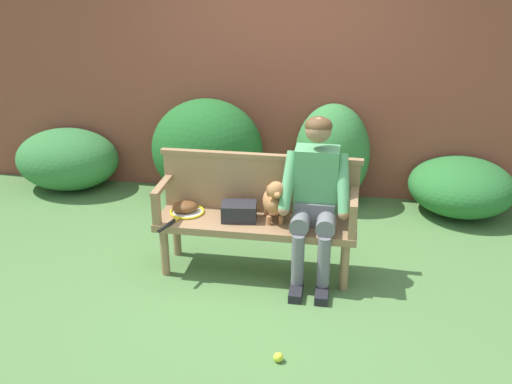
{
  "coord_description": "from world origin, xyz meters",
  "views": [
    {
      "loc": [
        0.7,
        -4.25,
        2.54
      ],
      "look_at": [
        0.0,
        0.0,
        0.72
      ],
      "focal_mm": 41.37,
      "sensor_mm": 36.0,
      "label": 1
    }
  ],
  "objects": [
    {
      "name": "hedge_bush_far_left",
      "position": [
        0.54,
        1.55,
        0.53
      ],
      "size": [
        0.77,
        0.76,
        1.06
      ],
      "primitive_type": "ellipsoid",
      "color": "#337538",
      "rests_on": "ground"
    },
    {
      "name": "garden_bench",
      "position": [
        0.0,
        0.0,
        0.4
      ],
      "size": [
        1.62,
        0.46,
        0.47
      ],
      "color": "#93704C",
      "rests_on": "ground"
    },
    {
      "name": "baseball_glove",
      "position": [
        -0.61,
        0.07,
        0.51
      ],
      "size": [
        0.26,
        0.23,
        0.09
      ],
      "primitive_type": "ellipsoid",
      "rotation": [
        0.0,
        0.0,
        0.34
      ],
      "color": "brown",
      "rests_on": "garden_bench"
    },
    {
      "name": "sports_bag",
      "position": [
        -0.14,
        0.0,
        0.54
      ],
      "size": [
        0.3,
        0.23,
        0.14
      ],
      "primitive_type": "cube",
      "rotation": [
        0.0,
        0.0,
        0.12
      ],
      "color": "#232328",
      "rests_on": "garden_bench"
    },
    {
      "name": "bench_armrest_right_end",
      "position": [
        0.77,
        -0.08,
        0.67
      ],
      "size": [
        0.06,
        0.46,
        0.28
      ],
      "color": "#93704C",
      "rests_on": "garden_bench"
    },
    {
      "name": "tennis_racket",
      "position": [
        -0.6,
        0.03,
        0.48
      ],
      "size": [
        0.36,
        0.58,
        0.03
      ],
      "color": "yellow",
      "rests_on": "garden_bench"
    },
    {
      "name": "ground_plane",
      "position": [
        0.0,
        0.0,
        0.0
      ],
      "size": [
        40.0,
        40.0,
        0.0
      ],
      "primitive_type": "plane",
      "color": "#4C753D"
    },
    {
      "name": "brick_garden_fence",
      "position": [
        0.0,
        1.89,
        1.13
      ],
      "size": [
        8.0,
        0.3,
        2.26
      ],
      "primitive_type": "cube",
      "color": "brown",
      "rests_on": "ground"
    },
    {
      "name": "hedge_bush_far_right",
      "position": [
        -2.36,
        1.48,
        0.33
      ],
      "size": [
        1.14,
        0.9,
        0.67
      ],
      "primitive_type": "ellipsoid",
      "color": "#337538",
      "rests_on": "ground"
    },
    {
      "name": "dog_on_bench",
      "position": [
        0.15,
        0.0,
        0.66
      ],
      "size": [
        0.25,
        0.38,
        0.38
      ],
      "color": "#AD7042",
      "rests_on": "garden_bench"
    },
    {
      "name": "bench_armrest_left_end",
      "position": [
        -0.77,
        -0.08,
        0.67
      ],
      "size": [
        0.06,
        0.46,
        0.28
      ],
      "color": "#93704C",
      "rests_on": "garden_bench"
    },
    {
      "name": "hedge_bush_mid_left",
      "position": [
        -0.76,
        1.47,
        0.54
      ],
      "size": [
        1.17,
        0.99,
        1.07
      ],
      "primitive_type": "ellipsoid",
      "color": "#1E5B23",
      "rests_on": "ground"
    },
    {
      "name": "bench_backrest",
      "position": [
        0.0,
        0.2,
        0.72
      ],
      "size": [
        1.66,
        0.06,
        0.5
      ],
      "color": "#93704C",
      "rests_on": "garden_bench"
    },
    {
      "name": "hedge_bush_mid_right",
      "position": [
        1.85,
        1.5,
        0.28
      ],
      "size": [
        1.05,
        1.03,
        0.56
      ],
      "primitive_type": "ellipsoid",
      "color": "#286B2D",
      "rests_on": "ground"
    },
    {
      "name": "person_seated",
      "position": [
        0.47,
        -0.01,
        0.74
      ],
      "size": [
        0.56,
        0.63,
        1.34
      ],
      "color": "black",
      "rests_on": "ground"
    },
    {
      "name": "tennis_ball",
      "position": [
        0.33,
        -1.13,
        0.03
      ],
      "size": [
        0.07,
        0.07,
        0.07
      ],
      "primitive_type": "sphere",
      "color": "#CCDB33",
      "rests_on": "ground"
    }
  ]
}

